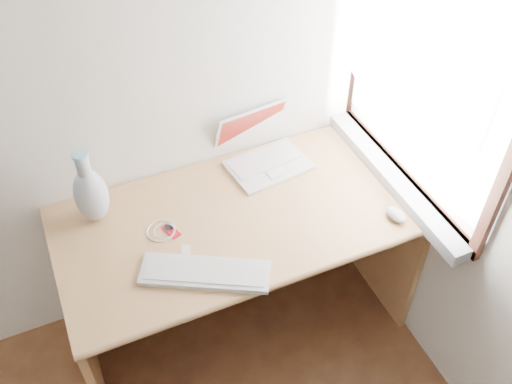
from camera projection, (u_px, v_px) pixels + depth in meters
name	position (u px, v px, depth m)	size (l,w,h in m)	color
window	(420.00, 78.00, 2.08)	(0.11, 0.99, 1.10)	white
desk	(232.00, 236.00, 2.50)	(1.45, 0.73, 0.77)	tan
laptop	(264.00, 151.00, 2.49)	(0.37, 0.32, 0.23)	silver
external_keyboard	(205.00, 273.00, 2.07)	(0.48, 0.35, 0.02)	white
mouse	(396.00, 215.00, 2.26)	(0.06, 0.10, 0.03)	silver
ipod	(171.00, 231.00, 2.22)	(0.06, 0.09, 0.01)	#A30B1A
cable_coil	(161.00, 231.00, 2.22)	(0.12, 0.12, 0.01)	white
remote	(186.00, 254.00, 2.14)	(0.03, 0.09, 0.01)	white
vase	(91.00, 193.00, 2.18)	(0.13, 0.13, 0.33)	silver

